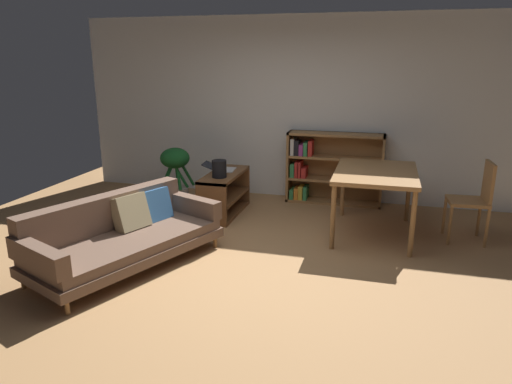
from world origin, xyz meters
name	(u,v)px	position (x,y,z in m)	size (l,w,h in m)	color
ground_plane	(247,266)	(0.00, 0.00, 0.00)	(8.16, 8.16, 0.00)	#A87A4C
back_wall_panel	(297,109)	(0.00, 2.70, 1.35)	(6.80, 0.10, 2.70)	silver
fabric_couch	(123,233)	(-1.26, -0.27, 0.33)	(1.57, 2.19, 0.71)	olive
media_console	(225,194)	(-0.78, 1.56, 0.28)	(0.41, 1.08, 0.58)	brown
open_laptop	(221,168)	(-0.88, 1.72, 0.61)	(0.47, 0.33, 0.10)	silver
desk_speaker	(219,169)	(-0.76, 1.33, 0.69)	(0.19, 0.19, 0.23)	black
potted_floor_plant	(176,171)	(-1.64, 1.86, 0.48)	(0.45, 0.54, 0.83)	#9E9389
dining_table	(376,177)	(1.23, 1.31, 0.72)	(0.95, 1.32, 0.80)	olive
dining_chair_near	(475,197)	(2.36, 1.38, 0.54)	(0.46, 0.43, 0.96)	olive
bookshelf	(328,168)	(0.52, 2.51, 0.52)	(1.39, 0.33, 1.05)	olive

